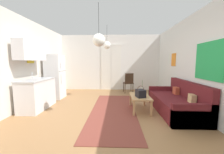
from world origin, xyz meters
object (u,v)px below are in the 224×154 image
at_px(pendant_lamp_near, 99,40).
at_px(pendant_lamp_far, 107,45).
at_px(bamboo_vase, 142,91).
at_px(coffee_table, 140,98).
at_px(accent_chair, 129,82).
at_px(couch, 177,102).
at_px(handbag, 141,93).
at_px(refrigerator, 55,77).

relative_size(pendant_lamp_near, pendant_lamp_far, 1.14).
xyz_separation_m(bamboo_vase, pendant_lamp_near, (-1.19, -0.86, 1.36)).
distance_m(coffee_table, pendant_lamp_far, 2.27).
height_order(coffee_table, accent_chair, accent_chair).
height_order(couch, pendant_lamp_near, pendant_lamp_near).
bearing_deg(coffee_table, handbag, -95.37).
bearing_deg(coffee_table, bamboo_vase, 64.88).
relative_size(coffee_table, pendant_lamp_far, 1.10).
height_order(bamboo_vase, refrigerator, refrigerator).
height_order(coffee_table, bamboo_vase, bamboo_vase).
bearing_deg(refrigerator, bamboo_vase, -18.11).
xyz_separation_m(accent_chair, pendant_lamp_near, (-0.95, -2.86, 1.39)).
relative_size(handbag, pendant_lamp_far, 0.37).
xyz_separation_m(bamboo_vase, pendant_lamp_far, (-1.13, 0.97, 1.47)).
xyz_separation_m(coffee_table, pendant_lamp_near, (-1.09, -0.64, 1.52)).
bearing_deg(bamboo_vase, coffee_table, -115.12).
relative_size(bamboo_vase, refrigerator, 0.25).
xyz_separation_m(refrigerator, pendant_lamp_near, (1.95, -1.88, 1.06)).
bearing_deg(accent_chair, bamboo_vase, 88.22).
height_order(couch, pendant_lamp_far, pendant_lamp_far).
bearing_deg(couch, accent_chair, 116.85).
relative_size(refrigerator, pendant_lamp_far, 1.96).
relative_size(handbag, refrigerator, 0.19).
distance_m(couch, refrigerator, 4.30).
relative_size(bamboo_vase, handbag, 1.33).
bearing_deg(refrigerator, handbag, -25.11).
xyz_separation_m(pendant_lamp_near, pendant_lamp_far, (0.05, 1.83, 0.11)).
bearing_deg(accent_chair, pendant_lamp_far, 40.49).
xyz_separation_m(handbag, refrigerator, (-3.02, 1.41, 0.29)).
distance_m(couch, bamboo_vase, 1.01).
height_order(couch, accent_chair, accent_chair).
bearing_deg(pendant_lamp_far, pendant_lamp_near, -91.67).
bearing_deg(couch, coffee_table, 176.09).
bearing_deg(bamboo_vase, refrigerator, 161.89).
bearing_deg(accent_chair, handbag, 84.34).
bearing_deg(bamboo_vase, pendant_lamp_near, -144.14).
distance_m(refrigerator, accent_chair, 3.08).
distance_m(coffee_table, pendant_lamp_near, 1.97).
height_order(accent_chair, pendant_lamp_near, pendant_lamp_near).
relative_size(coffee_table, bamboo_vase, 2.24).
relative_size(couch, pendant_lamp_far, 2.43).
height_order(pendant_lamp_near, pendant_lamp_far, same).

